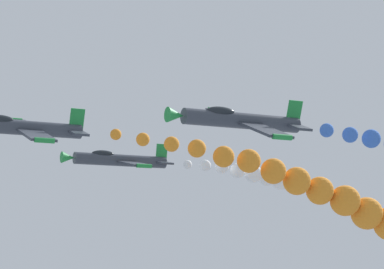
# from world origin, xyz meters

# --- Properties ---
(airplane_lead) EXTENTS (9.24, 10.35, 3.38)m
(airplane_lead) POSITION_xyz_m (5.57, 11.43, 64.63)
(airplane_lead) COLOR #333842
(smoke_trail_lead) EXTENTS (4.28, 33.18, 11.47)m
(smoke_trail_lead) POSITION_xyz_m (4.46, -19.44, 58.75)
(smoke_trail_lead) COLOR orange
(airplane_left_inner) EXTENTS (9.12, 10.35, 3.56)m
(airplane_left_inner) POSITION_xyz_m (-5.44, -0.94, 64.49)
(airplane_left_inner) COLOR #333842
(airplane_right_inner) EXTENTS (9.47, 10.35, 2.88)m
(airplane_right_inner) POSITION_xyz_m (16.37, -0.74, 63.88)
(airplane_right_inner) COLOR #333842
(smoke_trail_right_inner) EXTENTS (3.45, 13.53, 2.67)m
(smoke_trail_right_inner) POSITION_xyz_m (17.67, -16.67, 63.26)
(smoke_trail_right_inner) COLOR white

